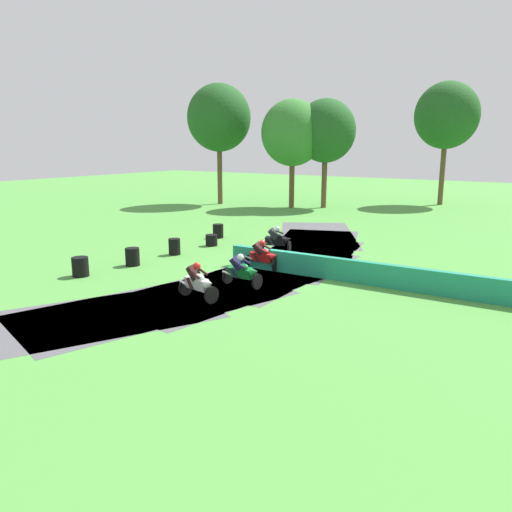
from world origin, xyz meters
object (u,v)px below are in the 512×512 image
at_px(motorcycle_trailing_red, 263,255).
at_px(tire_stack_mid_b, 174,247).
at_px(motorcycle_lead_white, 198,282).
at_px(motorcycle_fourth_black, 277,240).
at_px(motorcycle_chase_green, 242,271).
at_px(tire_stack_extra_a, 218,231).
at_px(tire_stack_near, 80,267).
at_px(tire_stack_far, 211,240).
at_px(tire_stack_mid_a, 132,257).

xyz_separation_m(motorcycle_trailing_red, tire_stack_mid_b, (-5.27, 0.22, -0.24)).
bearing_deg(motorcycle_lead_white, motorcycle_fourth_black, 102.09).
bearing_deg(tire_stack_mid_b, motorcycle_chase_green, -25.60).
bearing_deg(motorcycle_fourth_black, tire_stack_extra_a, 162.02).
relative_size(tire_stack_near, tire_stack_mid_b, 1.00).
bearing_deg(tire_stack_mid_b, tire_stack_near, -94.79).
height_order(motorcycle_trailing_red, tire_stack_extra_a, motorcycle_trailing_red).
bearing_deg(tire_stack_far, motorcycle_fourth_black, 6.71).
bearing_deg(motorcycle_chase_green, tire_stack_mid_a, 178.36).
xyz_separation_m(motorcycle_fourth_black, tire_stack_mid_a, (-3.96, -5.90, -0.25)).
distance_m(motorcycle_trailing_red, tire_stack_near, 7.57).
bearing_deg(motorcycle_fourth_black, tire_stack_mid_b, -141.01).
bearing_deg(motorcycle_trailing_red, tire_stack_far, 150.00).
xyz_separation_m(motorcycle_lead_white, motorcycle_fourth_black, (-1.77, 8.24, -0.01)).
relative_size(motorcycle_fourth_black, tire_stack_mid_a, 2.15).
bearing_deg(tire_stack_mid_a, tire_stack_near, -99.19).
xyz_separation_m(motorcycle_chase_green, tire_stack_far, (-5.89, 5.63, -0.34)).
relative_size(motorcycle_lead_white, motorcycle_chase_green, 1.01).
relative_size(motorcycle_chase_green, tire_stack_mid_a, 2.11).
distance_m(motorcycle_trailing_red, tire_stack_extra_a, 7.98).
bearing_deg(tire_stack_mid_a, motorcycle_trailing_red, 25.21).
xyz_separation_m(motorcycle_chase_green, tire_stack_mid_a, (-6.07, 0.17, -0.24)).
bearing_deg(motorcycle_lead_white, motorcycle_trailing_red, 95.02).
height_order(motorcycle_fourth_black, tire_stack_mid_a, motorcycle_fourth_black).
relative_size(tire_stack_mid_b, tire_stack_far, 1.28).
distance_m(motorcycle_chase_green, tire_stack_extra_a, 10.37).
distance_m(motorcycle_chase_green, tire_stack_mid_a, 6.08).
height_order(tire_stack_mid_a, tire_stack_far, tire_stack_mid_a).
bearing_deg(motorcycle_chase_green, tire_stack_near, -160.37).
distance_m(motorcycle_fourth_black, tire_stack_extra_a, 5.15).
xyz_separation_m(motorcycle_fourth_black, tire_stack_near, (-4.36, -8.38, -0.25)).
xyz_separation_m(motorcycle_lead_white, tire_stack_mid_b, (-5.69, 5.06, -0.26)).
height_order(tire_stack_near, tire_stack_mid_b, same).
bearing_deg(motorcycle_chase_green, tire_stack_far, 136.30).
xyz_separation_m(motorcycle_trailing_red, tire_stack_far, (-5.12, 2.96, -0.34)).
distance_m(motorcycle_lead_white, motorcycle_fourth_black, 8.43).
height_order(tire_stack_far, tire_stack_extra_a, tire_stack_extra_a).
bearing_deg(motorcycle_fourth_black, tire_stack_near, -117.51).
relative_size(motorcycle_trailing_red, tire_stack_extra_a, 2.10).
xyz_separation_m(motorcycle_chase_green, motorcycle_fourth_black, (-2.11, 6.07, 0.01)).
height_order(tire_stack_near, tire_stack_mid_a, same).
height_order(motorcycle_lead_white, tire_stack_far, motorcycle_lead_white).
height_order(motorcycle_lead_white, tire_stack_mid_a, motorcycle_lead_white).
bearing_deg(motorcycle_trailing_red, motorcycle_chase_green, -74.00).
xyz_separation_m(motorcycle_trailing_red, tire_stack_near, (-5.70, -4.98, -0.24)).
xyz_separation_m(motorcycle_lead_white, motorcycle_trailing_red, (-0.43, 4.84, -0.01)).
distance_m(motorcycle_fourth_black, tire_stack_mid_a, 7.11).
distance_m(tire_stack_mid_a, tire_stack_far, 5.46).
height_order(motorcycle_lead_white, motorcycle_chase_green, motorcycle_lead_white).
xyz_separation_m(tire_stack_mid_a, tire_stack_mid_b, (0.03, 2.72, 0.00)).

